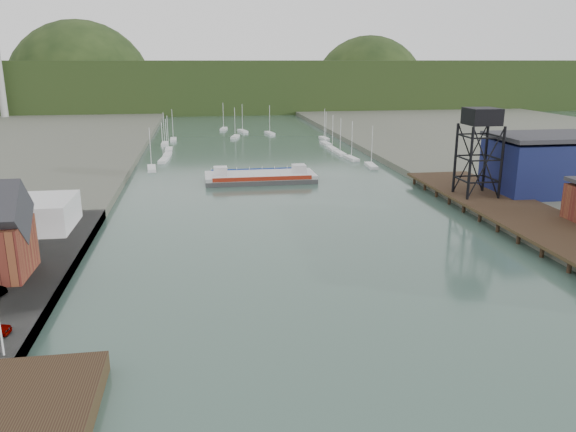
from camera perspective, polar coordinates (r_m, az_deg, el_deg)
name	(u,v)px	position (r m, az deg, el deg)	size (l,w,h in m)	color
ground	(404,403)	(48.19, 11.71, -18.13)	(600.00, 600.00, 0.00)	#2F493F
west_stage	(19,429)	(47.25, -25.67, -18.93)	(10.00, 18.00, 1.80)	black
east_pier	(523,214)	(100.49, 22.78, 0.19)	(14.00, 70.00, 2.45)	black
white_shed	(11,215)	(94.62, -26.28, 0.11)	(18.00, 12.00, 4.50)	silver
lift_tower	(482,122)	(108.23, 19.07, 9.01)	(6.50, 6.50, 16.00)	black
blue_shed	(546,165)	(118.70, 24.70, 4.75)	(20.50, 14.50, 11.30)	#0E193D
marina_sailboats	(250,146)	(178.31, -3.89, 7.14)	(57.71, 92.65, 0.90)	silver
distant_hills	(218,88)	(339.17, -7.15, 12.77)	(500.00, 120.00, 80.00)	black
chain_ferry	(260,177)	(126.90, -2.84, 4.00)	(24.67, 10.18, 3.55)	#47484A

